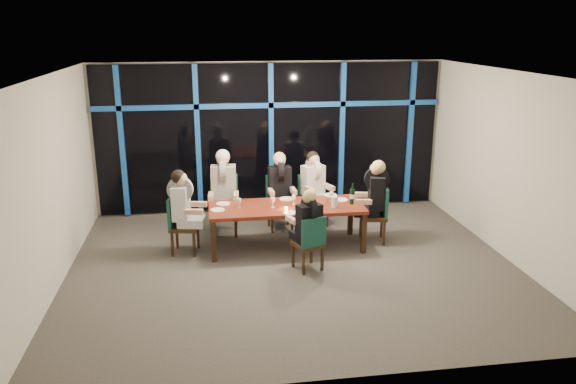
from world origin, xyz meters
The scene contains 29 objects.
room centered at (0.00, 0.00, 2.02)m, with size 7.04×7.00×3.02m.
window_wall centered at (0.01, 2.93, 1.55)m, with size 6.86×0.43×2.94m.
dining_table centered at (0.00, 0.80, 0.68)m, with size 2.60×1.00×0.75m.
chair_far_left centered at (-1.01, 1.69, 0.60)m, with size 0.53×0.53×1.07m.
chair_far_mid centered at (0.02, 1.81, 0.55)m, with size 0.49×0.49×0.99m.
chair_far_right centered at (0.64, 1.87, 0.55)m, with size 0.58×0.58×0.98m.
chair_end_left centered at (-1.79, 0.84, 0.54)m, with size 0.53×0.53×0.98m.
chair_end_right centered at (1.63, 0.85, 0.56)m, with size 0.54×0.54×1.00m.
chair_near_mid centered at (0.23, -0.21, 0.50)m, with size 0.53×0.53×0.89m.
diner_far_left centered at (-1.02, 1.60, 1.02)m, with size 0.55×0.68×1.04m.
diner_far_mid centered at (0.02, 1.72, 0.95)m, with size 0.51×0.63×0.97m.
diner_far_right centered at (0.67, 1.80, 0.94)m, with size 0.60×0.67×0.95m.
diner_end_left centered at (-1.71, 0.82, 0.93)m, with size 0.65×0.53×0.95m.
diner_end_right centered at (1.54, 0.86, 0.95)m, with size 0.66×0.54×0.97m.
diner_near_mid centered at (0.20, -0.14, 0.86)m, with size 0.54×0.61×0.87m.
plate_far_left centered at (-1.05, 1.04, 0.76)m, with size 0.24×0.24×0.01m, color white.
plate_far_mid centered at (0.05, 1.16, 0.76)m, with size 0.24×0.24×0.01m, color white.
plate_far_right centered at (0.86, 1.27, 0.76)m, with size 0.24×0.24×0.01m, color white.
plate_end_left centered at (-1.15, 0.72, 0.76)m, with size 0.24×0.24×0.01m, color white.
plate_end_right centered at (0.99, 0.96, 0.76)m, with size 0.24×0.24×0.01m, color white.
plate_near_mid centered at (0.01, 0.39, 0.76)m, with size 0.24×0.24×0.01m, color white.
wine_bottle centered at (1.13, 0.74, 0.89)m, with size 0.08×0.08×0.37m.
water_pitcher centered at (0.78, 0.60, 0.84)m, with size 0.12×0.10×0.19m.
tea_light centered at (-0.03, 0.62, 0.77)m, with size 0.06×0.06×0.03m, color #FFA14C.
wine_glass_a centered at (-0.24, 0.74, 0.88)m, with size 0.07×0.07×0.17m.
wine_glass_b centered at (0.14, 0.85, 0.87)m, with size 0.06×0.06×0.17m.
wine_glass_c centered at (0.36, 0.71, 0.89)m, with size 0.07×0.07×0.19m.
wine_glass_d centered at (-0.79, 0.80, 0.87)m, with size 0.06×0.06×0.16m.
wine_glass_e centered at (0.81, 0.92, 0.87)m, with size 0.07×0.07×0.17m.
Camera 1 is at (-1.30, -8.10, 3.68)m, focal length 35.00 mm.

